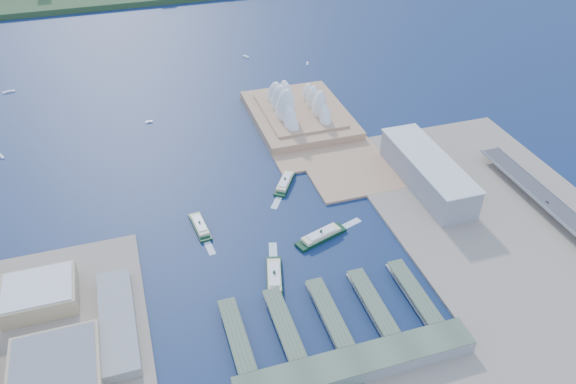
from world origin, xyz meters
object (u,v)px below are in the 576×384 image
object	(u,v)px
opera_house	(300,99)
toaster_building	(427,172)
ferry_d	(321,234)
ferry_b	(285,181)
ferry_c	(274,275)
ferry_a	(200,225)
car_c	(547,202)

from	to	relation	value
opera_house	toaster_building	world-z (taller)	opera_house
opera_house	ferry_d	distance (m)	260.03
opera_house	toaster_building	bearing A→B (deg)	-65.77
ferry_b	toaster_building	bearing A→B (deg)	14.16
opera_house	ferry_c	xyz separation A→B (m)	(-123.71, -295.01, -26.50)
ferry_a	ferry_b	bearing A→B (deg)	18.03
opera_house	ferry_b	xyz separation A→B (m)	(-66.97, -147.16, -27.03)
toaster_building	opera_house	bearing A→B (deg)	114.23
ferry_a	ferry_c	distance (m)	112.36
ferry_b	ferry_d	bearing A→B (deg)	-53.48
ferry_d	ferry_c	bearing A→B (deg)	105.84
ferry_d	opera_house	bearing A→B (deg)	-31.92
toaster_building	ferry_d	distance (m)	159.44
opera_house	ferry_c	bearing A→B (deg)	-112.75
ferry_c	car_c	bearing A→B (deg)	-163.83
toaster_building	ferry_b	size ratio (longest dim) A/B	2.95
ferry_b	ferry_c	distance (m)	158.36
ferry_a	ferry_c	xyz separation A→B (m)	(54.16, -98.44, 0.78)
toaster_building	car_c	xyz separation A→B (m)	(101.00, -85.54, -5.01)
opera_house	ferry_a	bearing A→B (deg)	-132.14
toaster_building	car_c	world-z (taller)	toaster_building
toaster_building	ferry_c	world-z (taller)	toaster_building
ferry_d	car_c	bearing A→B (deg)	-116.18
opera_house	ferry_d	world-z (taller)	opera_house
opera_house	ferry_a	world-z (taller)	opera_house
ferry_a	ferry_c	size ratio (longest dim) A/B	0.86
ferry_a	car_c	size ratio (longest dim) A/B	11.25
ferry_c	ferry_d	size ratio (longest dim) A/B	1.00
toaster_building	ferry_c	size ratio (longest dim) A/B	2.67
ferry_d	car_c	world-z (taller)	car_c
ferry_c	ferry_d	xyz separation A→B (m)	(63.59, 43.41, 0.02)
toaster_building	ferry_a	bearing A→B (deg)	179.27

